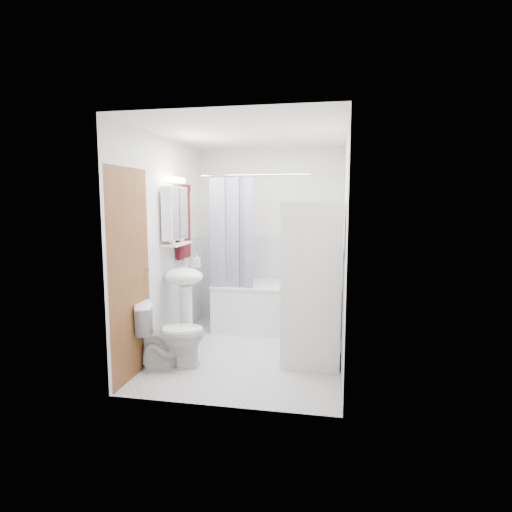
% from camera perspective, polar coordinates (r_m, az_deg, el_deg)
% --- Properties ---
extents(floor, '(2.60, 2.60, 0.00)m').
position_cam_1_polar(floor, '(4.93, -0.64, -12.71)').
color(floor, silver).
rests_on(floor, ground).
extents(room_walls, '(2.60, 2.60, 2.60)m').
position_cam_1_polar(room_walls, '(4.64, -0.67, 4.83)').
color(room_walls, white).
rests_on(room_walls, ground).
extents(wainscot, '(1.98, 2.58, 2.58)m').
position_cam_1_polar(wainscot, '(5.04, 0.02, -5.16)').
color(wainscot, silver).
rests_on(wainscot, ground).
extents(door, '(0.05, 2.00, 2.00)m').
position_cam_1_polar(door, '(4.46, -14.16, -1.78)').
color(door, brown).
rests_on(door, ground).
extents(bathtub, '(1.60, 0.76, 0.61)m').
position_cam_1_polar(bathtub, '(5.68, 2.67, -6.46)').
color(bathtub, white).
rests_on(bathtub, ground).
extents(tub_spout, '(0.04, 0.12, 0.04)m').
position_cam_1_polar(tub_spout, '(5.87, 5.11, -0.13)').
color(tub_spout, silver).
rests_on(tub_spout, room_walls).
extents(curtain_rod, '(1.78, 0.02, 0.02)m').
position_cam_1_polar(curtain_rod, '(5.21, 2.27, 10.75)').
color(curtain_rod, silver).
rests_on(curtain_rod, room_walls).
extents(shower_curtain, '(0.55, 0.02, 1.45)m').
position_cam_1_polar(shower_curtain, '(5.32, -3.29, 2.58)').
color(shower_curtain, '#17154A').
rests_on(shower_curtain, curtain_rod).
extents(sink, '(0.44, 0.37, 1.04)m').
position_cam_1_polar(sink, '(4.89, -9.51, -4.41)').
color(sink, white).
rests_on(sink, ground).
extents(medicine_cabinet, '(0.13, 0.50, 0.71)m').
position_cam_1_polar(medicine_cabinet, '(4.99, -10.72, 5.78)').
color(medicine_cabinet, white).
rests_on(medicine_cabinet, room_walls).
extents(shelf, '(0.18, 0.54, 0.02)m').
position_cam_1_polar(shelf, '(5.00, -10.47, 1.60)').
color(shelf, silver).
rests_on(shelf, room_walls).
extents(shower_caddy, '(0.22, 0.06, 0.02)m').
position_cam_1_polar(shower_caddy, '(5.83, 5.61, 1.99)').
color(shower_caddy, silver).
rests_on(shower_caddy, room_walls).
extents(towel, '(0.07, 0.38, 0.91)m').
position_cam_1_polar(towel, '(5.32, -9.68, 4.67)').
color(towel, '#581825').
rests_on(towel, room_walls).
extents(washer_dryer, '(0.61, 0.60, 1.68)m').
position_cam_1_polar(washer_dryer, '(4.49, 7.50, -3.64)').
color(washer_dryer, white).
rests_on(washer_dryer, ground).
extents(toilet, '(0.79, 0.63, 0.68)m').
position_cam_1_polar(toilet, '(4.50, -11.30, -10.25)').
color(toilet, white).
rests_on(toilet, ground).
extents(soap_pump, '(0.08, 0.17, 0.08)m').
position_cam_1_polar(soap_pump, '(5.11, -7.91, -1.06)').
color(soap_pump, gray).
rests_on(soap_pump, sink).
extents(shelf_bottle, '(0.07, 0.18, 0.07)m').
position_cam_1_polar(shelf_bottle, '(4.86, -11.12, 1.98)').
color(shelf_bottle, gray).
rests_on(shelf_bottle, shelf).
extents(shelf_cup, '(0.10, 0.09, 0.10)m').
position_cam_1_polar(shelf_cup, '(5.11, -9.99, 2.43)').
color(shelf_cup, gray).
rests_on(shelf_cup, shelf).
extents(shampoo_a, '(0.13, 0.17, 0.13)m').
position_cam_1_polar(shampoo_a, '(5.82, 5.17, 2.74)').
color(shampoo_a, gray).
rests_on(shampoo_a, shower_caddy).
extents(shampoo_b, '(0.08, 0.21, 0.08)m').
position_cam_1_polar(shampoo_b, '(5.82, 6.35, 2.47)').
color(shampoo_b, '#264F9B').
rests_on(shampoo_b, shower_caddy).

